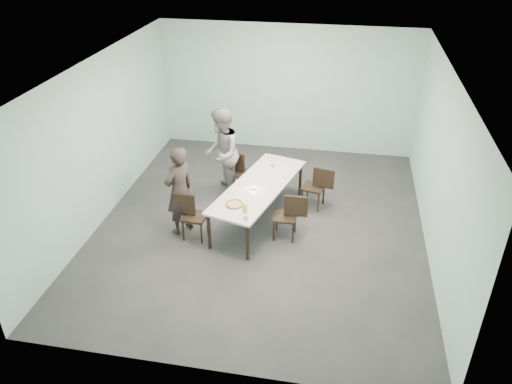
% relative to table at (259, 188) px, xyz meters
% --- Properties ---
extents(ground, '(7.00, 7.00, 0.00)m').
position_rel_table_xyz_m(ground, '(0.08, -0.16, -0.69)').
color(ground, '#333335').
rests_on(ground, ground).
extents(room_shell, '(6.02, 7.02, 3.01)m').
position_rel_table_xyz_m(room_shell, '(0.08, -0.16, 1.33)').
color(room_shell, '#AAD6D1').
rests_on(room_shell, ground).
extents(table, '(1.55, 2.74, 0.75)m').
position_rel_table_xyz_m(table, '(0.00, 0.00, 0.00)').
color(table, white).
rests_on(table, ground).
extents(chair_near_left, '(0.62, 0.44, 0.87)m').
position_rel_table_xyz_m(chair_near_left, '(-1.10, -0.77, -0.19)').
color(chair_near_left, black).
rests_on(chair_near_left, ground).
extents(chair_far_left, '(0.65, 0.57, 0.87)m').
position_rel_table_xyz_m(chair_far_left, '(-0.56, 1.01, -0.19)').
color(chair_far_left, black).
rests_on(chair_far_left, ground).
extents(chair_near_right, '(0.61, 0.42, 0.87)m').
position_rel_table_xyz_m(chair_near_right, '(0.64, -0.48, -0.19)').
color(chair_near_right, black).
rests_on(chair_near_right, ground).
extents(chair_far_right, '(0.65, 0.51, 0.87)m').
position_rel_table_xyz_m(chair_far_right, '(1.05, 0.66, -0.19)').
color(chair_far_right, black).
rests_on(chair_far_right, ground).
extents(diner_near, '(0.67, 0.73, 1.68)m').
position_rel_table_xyz_m(diner_near, '(-1.32, -0.62, 0.15)').
color(diner_near, black).
rests_on(diner_near, ground).
extents(diner_far, '(0.83, 1.00, 1.86)m').
position_rel_table_xyz_m(diner_far, '(-0.91, 0.83, 0.24)').
color(diner_far, gray).
rests_on(diner_far, ground).
extents(pizza, '(0.34, 0.34, 0.04)m').
position_rel_table_xyz_m(pizza, '(-0.28, -0.78, 0.08)').
color(pizza, white).
rests_on(pizza, table).
extents(side_plate, '(0.18, 0.18, 0.01)m').
position_rel_table_xyz_m(side_plate, '(-0.06, -0.52, 0.06)').
color(side_plate, white).
rests_on(side_plate, table).
extents(beer_glass, '(0.08, 0.08, 0.15)m').
position_rel_table_xyz_m(beer_glass, '(-0.06, -0.97, 0.13)').
color(beer_glass, gold).
rests_on(beer_glass, table).
extents(water_tumbler, '(0.08, 0.08, 0.09)m').
position_rel_table_xyz_m(water_tumbler, '(-0.00, -1.19, 0.10)').
color(water_tumbler, silver).
rests_on(water_tumbler, table).
extents(tealight, '(0.06, 0.06, 0.05)m').
position_rel_table_xyz_m(tealight, '(-0.06, -0.18, 0.08)').
color(tealight, silver).
rests_on(tealight, table).
extents(amber_tumbler, '(0.07, 0.07, 0.08)m').
position_rel_table_xyz_m(amber_tumbler, '(0.14, 0.78, 0.10)').
color(amber_tumbler, gold).
rests_on(amber_tumbler, table).
extents(menu, '(0.35, 0.29, 0.01)m').
position_rel_table_xyz_m(menu, '(0.08, 0.91, 0.06)').
color(menu, silver).
rests_on(menu, table).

